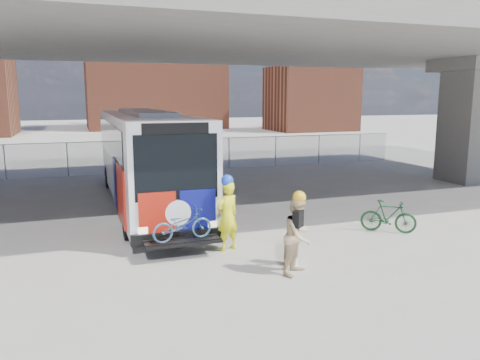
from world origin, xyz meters
name	(u,v)px	position (x,y,z in m)	size (l,w,h in m)	color
ground	(226,226)	(0.00, 0.00, 0.00)	(160.00, 160.00, 0.00)	#9E9991
bus	(145,151)	(-2.00, 3.95, 2.11)	(2.67, 12.96, 3.69)	silver
overpass	(193,35)	(0.00, 4.00, 6.54)	(40.00, 16.00, 7.95)	#605E59
chainlink_fence	(161,147)	(0.00, 12.00, 1.42)	(30.00, 0.06, 30.00)	gray
brick_buildings	(121,88)	(1.23, 48.23, 5.42)	(54.00, 22.00, 12.00)	brown
smokestack	(204,40)	(14.00, 55.00, 12.50)	(2.20, 2.20, 25.00)	brown
bollard	(292,241)	(0.50, -4.01, 0.61)	(0.30, 0.30, 1.13)	silver
cyclist_hivis	(227,214)	(-0.69, -2.38, 1.02)	(0.82, 0.68, 2.11)	yellow
cyclist_tan	(298,235)	(0.38, -4.58, 0.95)	(1.13, 1.10, 2.02)	#CFB285
bike_parked	(388,216)	(4.58, -2.38, 0.51)	(0.48, 1.69, 1.01)	#123A1B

